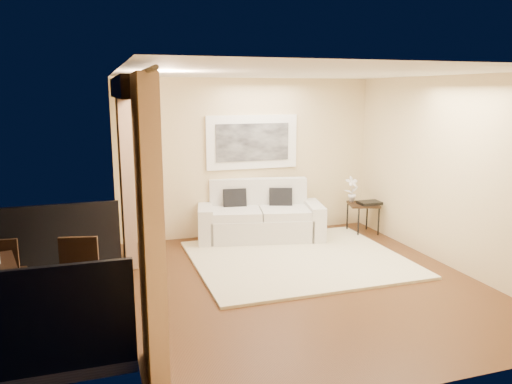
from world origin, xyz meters
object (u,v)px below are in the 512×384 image
orchid (352,189)px  balcony_chair_near (78,275)px  sofa (260,219)px  side_table (363,207)px  balcony_chair_far (4,269)px

orchid → balcony_chair_near: size_ratio=0.49×
sofa → side_table: bearing=4.3°
orchid → balcony_chair_near: orchid is taller
balcony_chair_far → balcony_chair_near: balcony_chair_near is taller
balcony_chair_far → balcony_chair_near: bearing=147.6°
sofa → balcony_chair_near: bearing=-127.8°
sofa → balcony_chair_near: sofa is taller
orchid → balcony_chair_far: (-5.37, -1.72, -0.28)m
orchid → balcony_chair_far: 5.64m
sofa → orchid: orchid is taller
balcony_chair_far → balcony_chair_near: size_ratio=0.91×
side_table → orchid: (-0.14, 0.18, 0.29)m
orchid → side_table: bearing=-50.8°
sofa → side_table: sofa is taller
side_table → balcony_chair_far: (-5.51, -1.54, 0.01)m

